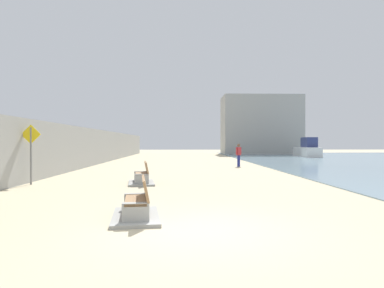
# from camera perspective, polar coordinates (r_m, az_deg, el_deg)

# --- Properties ---
(ground_plane) EXTENTS (120.00, 120.00, 0.00)m
(ground_plane) POSITION_cam_1_polar(r_m,az_deg,el_deg) (25.09, -1.29, -3.91)
(ground_plane) COLOR #C6B793
(seawall) EXTENTS (0.80, 64.00, 2.90)m
(seawall) POSITION_cam_1_polar(r_m,az_deg,el_deg) (26.04, -18.03, -0.58)
(seawall) COLOR #9E9E99
(seawall) RESTS_ON ground
(bench_near) EXTENTS (1.35, 2.22, 0.98)m
(bench_near) POSITION_cam_1_polar(r_m,az_deg,el_deg) (8.45, -9.21, -10.61)
(bench_near) COLOR #9E9E99
(bench_near) RESTS_ON ground
(bench_far) EXTENTS (1.38, 2.23, 0.98)m
(bench_far) POSITION_cam_1_polar(r_m,az_deg,el_deg) (15.26, -8.41, -5.73)
(bench_far) COLOR #9E9E99
(bench_far) RESTS_ON ground
(person_walking) EXTENTS (0.46, 0.33, 1.73)m
(person_walking) POSITION_cam_1_polar(r_m,az_deg,el_deg) (25.87, 7.83, -1.53)
(person_walking) COLOR navy
(person_walking) RESTS_ON ground
(boat_far_left) EXTENTS (2.64, 7.58, 2.42)m
(boat_far_left) POSITION_cam_1_polar(r_m,az_deg,el_deg) (45.84, 18.75, -0.87)
(boat_far_left) COLOR white
(boat_far_left) RESTS_ON water_bay
(pedestrian_sign) EXTENTS (0.85, 0.08, 2.60)m
(pedestrian_sign) POSITION_cam_1_polar(r_m,az_deg,el_deg) (16.27, -25.40, -0.49)
(pedestrian_sign) COLOR slate
(pedestrian_sign) RESTS_ON ground
(harbor_building) EXTENTS (12.00, 6.00, 9.06)m
(harbor_building) POSITION_cam_1_polar(r_m,az_deg,el_deg) (54.58, 11.44, 3.11)
(harbor_building) COLOR #9E9E99
(harbor_building) RESTS_ON ground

